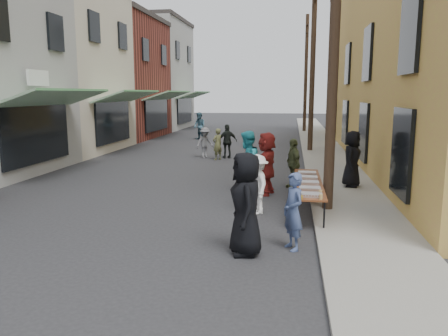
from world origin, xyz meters
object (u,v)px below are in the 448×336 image
(serving_table, at_px, (308,183))
(catering_tray_sausage, at_px, (311,195))
(utility_pole_near, at_px, (335,33))
(utility_pole_mid, at_px, (313,65))
(guest_front_c, at_px, (247,163))
(server, at_px, (352,159))
(guest_front_a, at_px, (246,204))
(utility_pole_far, at_px, (306,74))

(serving_table, xyz_separation_m, catering_tray_sausage, (-0.00, -1.65, 0.08))
(utility_pole_near, height_order, utility_pole_mid, same)
(utility_pole_near, bearing_deg, utility_pole_mid, 90.00)
(guest_front_c, height_order, server, guest_front_c)
(guest_front_c, distance_m, server, 3.47)
(serving_table, xyz_separation_m, guest_front_a, (-1.29, -3.46, 0.28))
(utility_pole_near, bearing_deg, server, 71.87)
(serving_table, height_order, guest_front_a, guest_front_a)
(guest_front_a, bearing_deg, utility_pole_far, 161.33)
(utility_pole_far, bearing_deg, serving_table, -91.20)
(utility_pole_mid, relative_size, serving_table, 2.25)
(guest_front_a, bearing_deg, guest_front_c, 170.71)
(utility_pole_far, bearing_deg, guest_front_a, -93.75)
(utility_pole_near, relative_size, utility_pole_far, 1.00)
(server, bearing_deg, catering_tray_sausage, 179.29)
(guest_front_a, xyz_separation_m, guest_front_c, (-0.48, 4.91, -0.01))
(catering_tray_sausage, height_order, server, server)
(utility_pole_mid, distance_m, guest_front_c, 11.22)
(utility_pole_near, xyz_separation_m, guest_front_c, (-2.27, 1.60, -3.52))
(serving_table, bearing_deg, catering_tray_sausage, -90.00)
(utility_pole_near, distance_m, catering_tray_sausage, 4.03)
(utility_pole_mid, relative_size, server, 5.04)
(utility_pole_far, relative_size, server, 5.04)
(serving_table, bearing_deg, guest_front_c, 140.74)
(utility_pole_near, relative_size, catering_tray_sausage, 18.00)
(guest_front_a, xyz_separation_m, server, (2.74, 6.21, 0.00))
(utility_pole_near, distance_m, utility_pole_mid, 12.00)
(utility_pole_mid, bearing_deg, utility_pole_far, 90.00)
(utility_pole_mid, distance_m, guest_front_a, 15.82)
(guest_front_a, height_order, guest_front_c, guest_front_a)
(utility_pole_near, relative_size, serving_table, 2.25)
(utility_pole_near, height_order, catering_tray_sausage, utility_pole_near)
(catering_tray_sausage, bearing_deg, guest_front_a, -125.45)
(utility_pole_near, bearing_deg, guest_front_c, 144.93)
(guest_front_a, distance_m, server, 6.79)
(catering_tray_sausage, bearing_deg, server, 71.78)
(serving_table, distance_m, guest_front_a, 3.71)
(utility_pole_far, bearing_deg, utility_pole_mid, -90.00)
(utility_pole_far, xyz_separation_m, catering_tray_sausage, (-0.50, -25.50, -3.71))
(guest_front_a, height_order, server, guest_front_a)
(utility_pole_mid, bearing_deg, server, -84.06)
(catering_tray_sausage, height_order, guest_front_c, guest_front_c)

